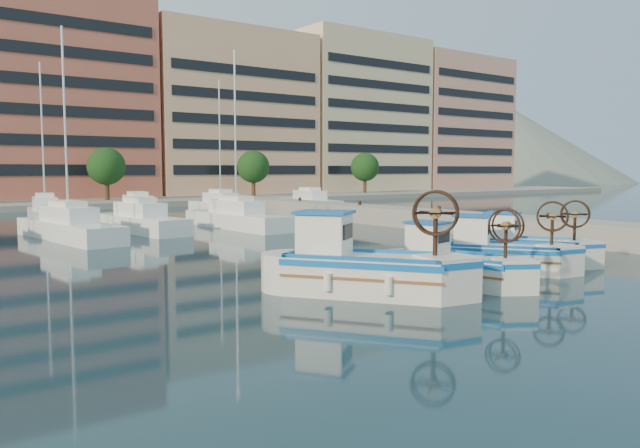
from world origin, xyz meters
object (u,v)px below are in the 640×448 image
at_px(fishing_boat_b, 453,263).
at_px(fishing_boat_c, 499,252).
at_px(fishing_boat_a, 362,266).
at_px(fishing_boat_d, 526,246).

height_order(fishing_boat_b, fishing_boat_c, fishing_boat_c).
distance_m(fishing_boat_b, fishing_boat_c, 3.50).
distance_m(fishing_boat_a, fishing_boat_c, 6.97).
relative_size(fishing_boat_b, fishing_boat_d, 0.99).
xyz_separation_m(fishing_boat_c, fishing_boat_d, (2.52, 0.61, -0.01)).
bearing_deg(fishing_boat_b, fishing_boat_a, 157.68).
bearing_deg(fishing_boat_c, fishing_boat_d, -20.72).
bearing_deg(fishing_boat_d, fishing_boat_a, 160.51).
relative_size(fishing_boat_a, fishing_boat_c, 1.20).
height_order(fishing_boat_c, fishing_boat_d, fishing_boat_c).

